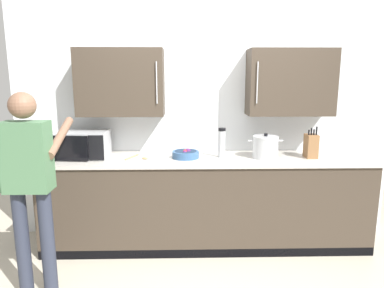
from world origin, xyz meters
The scene contains 10 objects.
ground_plane centered at (0.00, 0.00, 0.00)m, with size 9.38×9.38×0.00m, color #B7AD99.
back_wall_tiled centered at (0.00, 1.05, 1.42)m, with size 4.16×0.44×2.65m.
counter_unit centered at (0.00, 0.73, 0.47)m, with size 3.36×0.67×0.95m.
microwave_oven centered at (-1.30, 0.77, 1.08)m, with size 0.53×0.40×0.27m.
knife_block centered at (1.06, 0.70, 1.07)m, with size 0.11×0.15×0.32m.
stock_pot centered at (0.59, 0.69, 1.06)m, with size 0.36×0.26×0.25m.
thermos_flask centered at (0.15, 0.73, 1.10)m, with size 0.07×0.07×0.31m.
wooden_spoon centered at (-0.70, 0.70, 0.96)m, with size 0.23×0.23×0.02m.
fruit_bowl centered at (-0.21, 0.72, 0.99)m, with size 0.27×0.27×0.10m.
person_figure centered at (-1.43, -0.10, 0.99)m, with size 0.44×0.66×1.65m.
Camera 1 is at (-0.23, -2.71, 1.76)m, focal length 32.24 mm.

